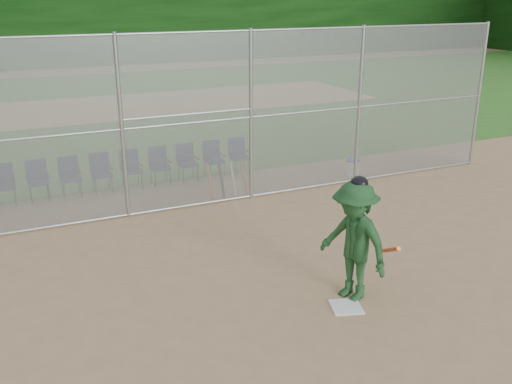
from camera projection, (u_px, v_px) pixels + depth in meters
name	position (u px, v px, depth m)	size (l,w,h in m)	color
ground	(319.00, 303.00, 9.25)	(100.00, 100.00, 0.00)	tan
grass_strip	(109.00, 107.00, 24.71)	(100.00, 100.00, 0.00)	#2E6A20
dirt_patch_far	(109.00, 107.00, 24.71)	(24.00, 24.00, 0.00)	tan
backstop_fence	(210.00, 118.00, 12.85)	(16.09, 0.09, 4.00)	gray
home_plate	(346.00, 307.00, 9.11)	(0.48, 0.48, 0.02)	white
batter_at_plate	(354.00, 241.00, 9.08)	(1.09, 1.51, 2.09)	#1D4922
water_cooler	(353.00, 167.00, 15.55)	(0.36, 0.36, 0.46)	white
spare_bats	(227.00, 179.00, 13.98)	(0.96, 0.41, 0.82)	#D84C14
chair_1	(4.00, 186.00, 13.31)	(0.54, 0.52, 0.96)	#111E3E
chair_2	(38.00, 181.00, 13.60)	(0.54, 0.52, 0.96)	#111E3E
chair_3	(70.00, 177.00, 13.89)	(0.54, 0.52, 0.96)	#111E3E
chair_4	(102.00, 174.00, 14.18)	(0.54, 0.52, 0.96)	#111E3E
chair_5	(131.00, 170.00, 14.47)	(0.54, 0.52, 0.96)	#111E3E
chair_6	(160.00, 166.00, 14.76)	(0.54, 0.52, 0.96)	#111E3E
chair_7	(188.00, 163.00, 15.05)	(0.54, 0.52, 0.96)	#111E3E
chair_8	(214.00, 160.00, 15.35)	(0.54, 0.52, 0.96)	#111E3E
chair_9	(240.00, 157.00, 15.64)	(0.54, 0.52, 0.96)	#111E3E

